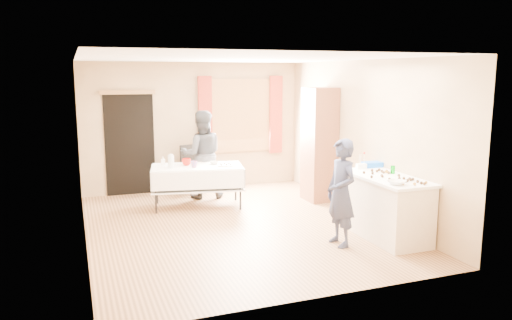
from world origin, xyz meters
name	(u,v)px	position (x,y,z in m)	size (l,w,h in m)	color
floor	(236,226)	(0.00, 0.00, -0.01)	(4.50, 5.50, 0.02)	#9E7047
ceiling	(235,58)	(0.00, 0.00, 2.61)	(4.50, 5.50, 0.02)	white
wall_back	(194,127)	(0.00, 2.76, 1.30)	(4.50, 0.02, 2.60)	tan
wall_front	(318,180)	(0.00, -2.76, 1.30)	(4.50, 0.02, 2.60)	tan
wall_left	(80,153)	(-2.26, 0.00, 1.30)	(0.02, 5.50, 2.60)	tan
wall_right	(362,138)	(2.26, 0.00, 1.30)	(0.02, 5.50, 2.60)	tan
window_frame	(241,116)	(1.00, 2.72, 1.50)	(1.32, 0.06, 1.52)	olive
window_pane	(241,116)	(1.00, 2.71, 1.50)	(1.20, 0.02, 1.40)	white
curtain_left	(205,117)	(0.22, 2.67, 1.50)	(0.28, 0.06, 1.65)	maroon
curtain_right	(276,115)	(1.78, 2.67, 1.50)	(0.28, 0.06, 1.65)	maroon
doorway	(130,144)	(-1.30, 2.73, 1.00)	(0.95, 0.04, 2.00)	black
door_lintel	(128,92)	(-1.30, 2.70, 2.02)	(1.05, 0.06, 0.08)	olive
cabinet	(319,145)	(1.99, 1.04, 1.06)	(0.50, 0.60, 2.12)	brown
counter	(385,207)	(1.89, -1.26, 0.45)	(0.72, 1.51, 0.91)	beige
party_table	(198,182)	(-0.29, 1.34, 0.44)	(1.75, 1.12, 0.75)	black
chair	(193,179)	(-0.12, 2.42, 0.29)	(0.50, 0.50, 0.96)	black
girl	(341,193)	(1.10, -1.34, 0.75)	(0.40, 0.57, 1.50)	#212642
woman	(202,154)	(-0.04, 1.98, 0.84)	(0.92, 0.77, 1.69)	black
soda_can	(393,170)	(2.09, -1.13, 0.97)	(0.07, 0.07, 0.12)	#02900D
mixing_bowl	(397,183)	(1.70, -1.77, 0.94)	(0.31, 0.31, 0.06)	white
foam_block	(361,166)	(1.86, -0.63, 0.95)	(0.15, 0.10, 0.08)	white
blue_basket	(372,164)	(2.10, -0.56, 0.95)	(0.30, 0.20, 0.08)	blue
pitcher	(171,162)	(-0.76, 1.30, 0.86)	(0.11, 0.11, 0.22)	silver
cup_red	(187,162)	(-0.45, 1.45, 0.81)	(0.17, 0.17, 0.12)	red
cup_rainbow	(194,164)	(-0.38, 1.20, 0.81)	(0.14, 0.14, 0.11)	red
small_bowl	(214,163)	(0.04, 1.40, 0.78)	(0.22, 0.22, 0.05)	white
pastry_tray	(225,165)	(0.18, 1.15, 0.76)	(0.28, 0.20, 0.02)	white
bottle	(163,161)	(-0.84, 1.63, 0.83)	(0.08, 0.08, 0.15)	white
cake_balls	(395,177)	(1.92, -1.42, 0.93)	(0.52, 1.08, 0.04)	#3F2314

